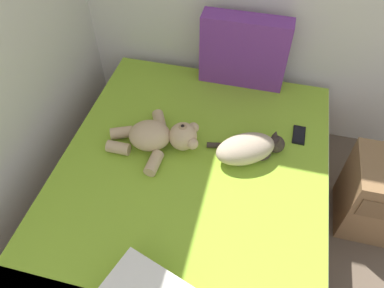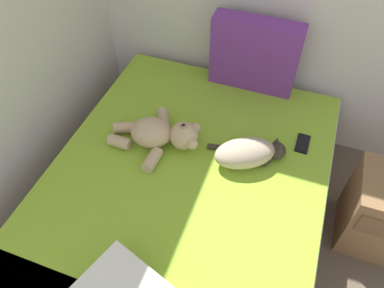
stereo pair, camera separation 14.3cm
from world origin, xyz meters
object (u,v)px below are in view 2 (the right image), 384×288
bed (185,205)px  teddy_bear (161,134)px  patterned_cushion (254,55)px  cell_phone (303,143)px  cat (248,153)px

bed → teddy_bear: teddy_bear is taller
patterned_cushion → teddy_bear: (-0.36, -0.70, -0.16)m
teddy_bear → cell_phone: 0.83m
teddy_bear → cell_phone: (0.78, 0.27, -0.07)m
cat → cell_phone: (0.28, 0.24, -0.07)m
patterned_cushion → bed: bearing=-99.0°
cat → teddy_bear: size_ratio=0.81×
patterned_cushion → teddy_bear: bearing=-117.3°
cat → teddy_bear: (-0.51, -0.04, 0.00)m
teddy_bear → cell_phone: teddy_bear is taller
cat → bed: bearing=-140.6°
patterned_cushion → cat: 0.70m
patterned_cushion → cat: (0.14, -0.66, -0.17)m
bed → cat: size_ratio=4.52×
bed → cell_phone: cell_phone is taller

